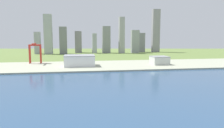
% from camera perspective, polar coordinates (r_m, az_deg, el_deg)
% --- Properties ---
extents(ground_plane, '(2400.00, 2400.00, 0.00)m').
position_cam_1_polar(ground_plane, '(229.73, -1.52, -7.10)').
color(ground_plane, olive).
extents(water_bay, '(840.00, 360.00, 0.15)m').
position_cam_1_polar(water_bay, '(172.96, 1.24, -11.98)').
color(water_bay, '#2D4C70').
rests_on(water_bay, ground).
extents(industrial_pier, '(840.00, 140.00, 2.50)m').
position_cam_1_polar(industrial_pier, '(415.33, -5.09, -0.44)').
color(industrial_pier, '#A4A78F').
rests_on(industrial_pier, ground).
extents(port_crane_red, '(23.56, 35.13, 40.88)m').
position_cam_1_polar(port_crane_red, '(463.09, -19.59, 3.72)').
color(port_crane_red, '#B72D23').
rests_on(port_crane_red, industrial_pier).
extents(warehouse_main, '(55.36, 41.09, 20.07)m').
position_cam_1_polar(warehouse_main, '(404.34, -8.56, 0.91)').
color(warehouse_main, white).
rests_on(warehouse_main, industrial_pier).
extents(warehouse_annex, '(31.66, 32.51, 15.85)m').
position_cam_1_polar(warehouse_annex, '(433.44, 12.35, 0.97)').
color(warehouse_annex, silver).
rests_on(warehouse_annex, industrial_pier).
extents(distant_skyline, '(426.87, 70.69, 151.52)m').
position_cam_1_polar(distant_skyline, '(738.55, -2.84, 6.74)').
color(distant_skyline, '#9A9DA5').
rests_on(distant_skyline, ground).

